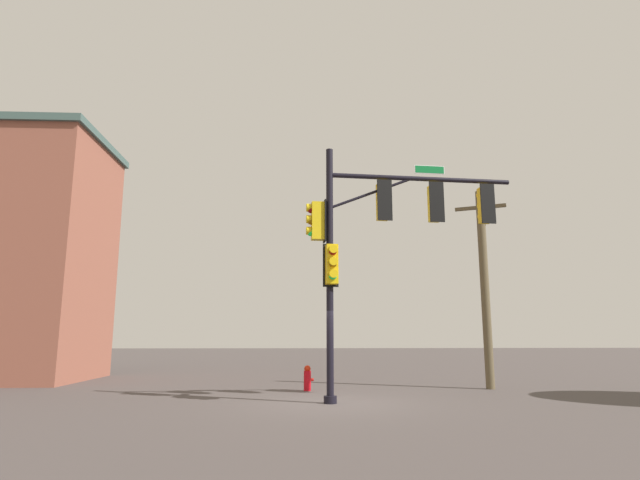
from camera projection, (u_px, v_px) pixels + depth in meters
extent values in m
plane|color=#48403E|center=(330.00, 403.00, 14.06)|extent=(120.00, 120.00, 0.00)
cylinder|color=black|center=(330.00, 271.00, 14.71)|extent=(0.20, 0.20, 7.26)
cylinder|color=black|center=(330.00, 400.00, 14.07)|extent=(0.36, 0.36, 0.20)
cylinder|color=black|center=(421.00, 179.00, 15.59)|extent=(5.58, 0.62, 0.14)
cylinder|color=black|center=(371.00, 193.00, 15.30)|extent=(2.54, 0.30, 1.07)
cube|color=yellow|center=(383.00, 202.00, 15.30)|extent=(0.36, 0.39, 1.10)
cube|color=black|center=(385.00, 200.00, 15.11)|extent=(0.44, 0.09, 1.22)
sphere|color=maroon|center=(381.00, 192.00, 15.56)|extent=(0.22, 0.22, 0.22)
cylinder|color=yellow|center=(380.00, 191.00, 15.62)|extent=(0.25, 0.17, 0.23)
sphere|color=#855607|center=(381.00, 203.00, 15.50)|extent=(0.22, 0.22, 0.22)
cylinder|color=yellow|center=(380.00, 202.00, 15.56)|extent=(0.25, 0.17, 0.23)
sphere|color=#20FF59|center=(381.00, 214.00, 15.43)|extent=(0.22, 0.22, 0.22)
cylinder|color=yellow|center=(381.00, 213.00, 15.50)|extent=(0.25, 0.17, 0.23)
cube|color=yellow|center=(435.00, 203.00, 15.51)|extent=(0.34, 0.38, 1.10)
cube|color=black|center=(437.00, 202.00, 15.32)|extent=(0.44, 0.07, 1.22)
sphere|color=maroon|center=(432.00, 194.00, 15.77)|extent=(0.22, 0.22, 0.22)
cylinder|color=yellow|center=(431.00, 193.00, 15.84)|extent=(0.24, 0.16, 0.23)
sphere|color=#855607|center=(432.00, 205.00, 15.71)|extent=(0.22, 0.22, 0.22)
cylinder|color=yellow|center=(432.00, 204.00, 15.77)|extent=(0.24, 0.16, 0.23)
sphere|color=#20FF59|center=(433.00, 216.00, 15.65)|extent=(0.22, 0.22, 0.22)
cylinder|color=yellow|center=(432.00, 215.00, 15.71)|extent=(0.24, 0.16, 0.23)
cube|color=gold|center=(485.00, 205.00, 15.72)|extent=(0.35, 0.38, 1.10)
cube|color=black|center=(488.00, 204.00, 15.53)|extent=(0.44, 0.08, 1.22)
sphere|color=maroon|center=(482.00, 196.00, 15.98)|extent=(0.22, 0.22, 0.22)
cylinder|color=gold|center=(481.00, 195.00, 16.05)|extent=(0.24, 0.16, 0.23)
sphere|color=#855607|center=(482.00, 207.00, 15.92)|extent=(0.22, 0.22, 0.22)
cylinder|color=gold|center=(481.00, 206.00, 15.98)|extent=(0.24, 0.16, 0.23)
sphere|color=#20FF59|center=(483.00, 218.00, 15.86)|extent=(0.22, 0.22, 0.22)
cylinder|color=gold|center=(482.00, 216.00, 15.92)|extent=(0.24, 0.16, 0.23)
cube|color=gold|center=(318.00, 221.00, 14.93)|extent=(0.39, 0.35, 1.10)
cube|color=black|center=(325.00, 221.00, 14.95)|extent=(0.08, 0.44, 1.22)
sphere|color=maroon|center=(311.00, 209.00, 14.96)|extent=(0.22, 0.22, 0.22)
cylinder|color=gold|center=(309.00, 208.00, 14.96)|extent=(0.16, 0.24, 0.23)
sphere|color=#855607|center=(311.00, 221.00, 14.90)|extent=(0.22, 0.22, 0.22)
cylinder|color=gold|center=(309.00, 219.00, 14.90)|extent=(0.16, 0.24, 0.23)
sphere|color=#20FF59|center=(311.00, 232.00, 14.84)|extent=(0.22, 0.22, 0.22)
cylinder|color=gold|center=(309.00, 231.00, 14.84)|extent=(0.16, 0.24, 0.23)
cube|color=yellow|center=(332.00, 264.00, 14.40)|extent=(0.35, 0.39, 1.10)
cube|color=black|center=(331.00, 265.00, 14.59)|extent=(0.44, 0.08, 1.22)
sphere|color=maroon|center=(333.00, 251.00, 14.26)|extent=(0.22, 0.22, 0.22)
cylinder|color=yellow|center=(333.00, 249.00, 14.21)|extent=(0.24, 0.16, 0.23)
sphere|color=#855607|center=(333.00, 263.00, 14.20)|extent=(0.22, 0.22, 0.22)
cylinder|color=yellow|center=(333.00, 261.00, 14.15)|extent=(0.24, 0.16, 0.23)
sphere|color=#20FF59|center=(333.00, 276.00, 14.14)|extent=(0.22, 0.22, 0.22)
cylinder|color=yellow|center=(333.00, 274.00, 14.09)|extent=(0.24, 0.16, 0.23)
cube|color=white|center=(429.00, 170.00, 15.69)|extent=(0.94, 0.10, 0.26)
cube|color=#106C31|center=(429.00, 170.00, 15.69)|extent=(0.90, 0.11, 0.22)
cube|color=white|center=(330.00, 252.00, 14.81)|extent=(0.10, 0.94, 0.26)
cube|color=#196623|center=(330.00, 252.00, 14.81)|extent=(0.11, 0.90, 0.22)
cylinder|color=brown|center=(485.00, 287.00, 18.43)|extent=(0.30, 0.30, 7.04)
cube|color=brown|center=(480.00, 207.00, 18.96)|extent=(1.68, 0.88, 0.12)
cylinder|color=red|center=(307.00, 381.00, 17.30)|extent=(0.24, 0.24, 0.65)
sphere|color=red|center=(307.00, 369.00, 17.37)|extent=(0.22, 0.22, 0.22)
cylinder|color=red|center=(312.00, 380.00, 17.32)|extent=(0.12, 0.10, 0.10)
cube|color=#405853|center=(11.00, 143.00, 22.67)|extent=(8.32, 5.94, 0.30)
cube|color=#A5B7C6|center=(40.00, 244.00, 24.74)|extent=(0.90, 0.04, 1.20)
cube|color=#A5B7C6|center=(23.00, 244.00, 24.70)|extent=(0.90, 0.04, 1.20)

